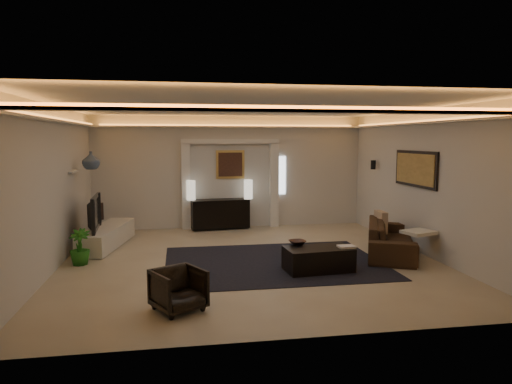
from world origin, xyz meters
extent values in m
plane|color=tan|center=(0.00, 0.00, 0.00)|extent=(7.00, 7.00, 0.00)
plane|color=white|center=(0.00, 0.00, 2.90)|extent=(7.00, 7.00, 0.00)
plane|color=beige|center=(0.00, 3.50, 1.45)|extent=(7.00, 0.00, 7.00)
plane|color=beige|center=(0.00, -3.50, 1.45)|extent=(7.00, 0.00, 7.00)
plane|color=beige|center=(-3.50, 0.00, 1.45)|extent=(0.00, 7.00, 7.00)
plane|color=beige|center=(3.50, 0.00, 1.45)|extent=(0.00, 7.00, 7.00)
cube|color=silver|center=(0.00, 0.00, 2.62)|extent=(7.00, 7.00, 0.04)
cube|color=white|center=(1.35, 3.48, 1.35)|extent=(0.25, 0.03, 1.00)
cube|color=black|center=(0.40, -0.20, 0.01)|extent=(4.00, 3.00, 0.01)
cube|color=silver|center=(-1.15, 3.40, 1.10)|extent=(0.22, 0.20, 2.20)
cube|color=silver|center=(1.15, 3.40, 1.10)|extent=(0.22, 0.20, 2.20)
cube|color=silver|center=(0.00, 3.40, 2.25)|extent=(2.52, 0.20, 0.12)
cube|color=tan|center=(0.00, 3.47, 1.65)|extent=(0.74, 0.04, 0.74)
cube|color=#4C2D1E|center=(0.00, 3.44, 1.65)|extent=(0.62, 0.02, 0.62)
cube|color=black|center=(3.47, 0.30, 1.70)|extent=(0.04, 1.64, 0.74)
cube|color=tan|center=(3.44, 0.30, 1.70)|extent=(0.02, 1.50, 0.62)
cylinder|color=black|center=(3.38, 2.20, 1.68)|extent=(0.12, 0.12, 0.22)
cube|color=silver|center=(-3.44, 1.40, 1.65)|extent=(0.10, 0.55, 0.04)
cube|color=black|center=(-0.30, 3.25, 0.40)|extent=(1.52, 0.63, 0.74)
cylinder|color=beige|center=(-1.03, 3.25, 1.09)|extent=(0.24, 0.24, 0.50)
cylinder|color=white|center=(0.44, 3.25, 1.09)|extent=(0.26, 0.26, 0.50)
cube|color=beige|center=(-2.87, 1.69, 0.22)|extent=(0.96, 2.31, 0.42)
imported|color=black|center=(-3.15, 1.34, 0.81)|extent=(1.25, 0.23, 0.72)
cylinder|color=black|center=(-3.15, 2.63, 0.64)|extent=(0.16, 0.16, 0.39)
imported|color=#445B6D|center=(-3.15, 1.72, 1.86)|extent=(0.40, 0.40, 0.38)
imported|color=#226516|center=(-3.15, 0.25, 0.33)|extent=(0.39, 0.39, 0.66)
imported|color=#402D20|center=(2.87, 0.06, 0.33)|extent=(2.40, 1.70, 0.65)
cube|color=silver|center=(3.15, -0.50, 0.55)|extent=(0.67, 0.60, 0.06)
cube|color=tan|center=(2.92, 0.67, 0.55)|extent=(0.16, 0.46, 0.45)
cube|color=black|center=(1.06, -0.87, 0.20)|extent=(1.21, 0.73, 0.43)
imported|color=#3A241C|center=(0.76, -0.55, 0.45)|extent=(0.36, 0.36, 0.07)
cube|color=beige|center=(1.55, -0.94, 0.42)|extent=(0.30, 0.22, 0.03)
imported|color=black|center=(-1.36, -2.37, 0.29)|extent=(0.85, 0.85, 0.58)
camera|label=1|loc=(-1.32, -8.50, 2.31)|focal=32.48mm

